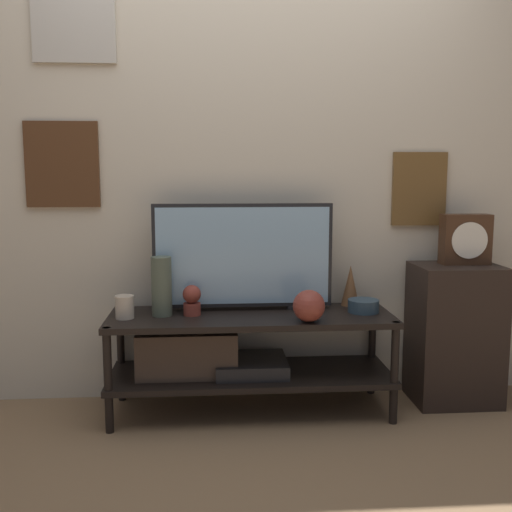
{
  "coord_description": "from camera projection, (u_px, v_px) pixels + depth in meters",
  "views": [
    {
      "loc": [
        -0.2,
        -2.65,
        1.22
      ],
      "look_at": [
        0.03,
        0.27,
        0.8
      ],
      "focal_mm": 42.0,
      "sensor_mm": 36.0,
      "label": 1
    }
  ],
  "objects": [
    {
      "name": "ground_plane",
      "position": [
        255.0,
        434.0,
        2.8
      ],
      "size": [
        12.0,
        12.0,
        0.0
      ],
      "primitive_type": "plane",
      "color": "#846647"
    },
    {
      "name": "wall_back",
      "position": [
        246.0,
        146.0,
        3.16
      ],
      "size": [
        6.4,
        0.08,
        2.7
      ],
      "color": "beige",
      "rests_on": "ground_plane"
    },
    {
      "name": "media_console",
      "position": [
        228.0,
        351.0,
        3.02
      ],
      "size": [
        1.42,
        0.47,
        0.51
      ],
      "color": "black",
      "rests_on": "ground_plane"
    },
    {
      "name": "television",
      "position": [
        243.0,
        256.0,
        3.06
      ],
      "size": [
        0.92,
        0.05,
        0.55
      ],
      "color": "black",
      "rests_on": "media_console"
    },
    {
      "name": "vase_tall_ceramic",
      "position": [
        162.0,
        286.0,
        2.96
      ],
      "size": [
        0.1,
        0.1,
        0.3
      ],
      "color": "#4C5647",
      "rests_on": "media_console"
    },
    {
      "name": "vase_slim_bronze",
      "position": [
        350.0,
        285.0,
        3.2
      ],
      "size": [
        0.1,
        0.1,
        0.22
      ],
      "color": "brown",
      "rests_on": "media_console"
    },
    {
      "name": "vase_wide_bowl",
      "position": [
        363.0,
        306.0,
        3.05
      ],
      "size": [
        0.16,
        0.16,
        0.06
      ],
      "color": "#2D4251",
      "rests_on": "media_console"
    },
    {
      "name": "vase_round_glass",
      "position": [
        309.0,
        306.0,
        2.85
      ],
      "size": [
        0.15,
        0.15,
        0.15
      ],
      "color": "brown",
      "rests_on": "media_console"
    },
    {
      "name": "candle_jar",
      "position": [
        125.0,
        307.0,
        2.92
      ],
      "size": [
        0.09,
        0.09,
        0.11
      ],
      "color": "#C1B29E",
      "rests_on": "media_console"
    },
    {
      "name": "decorative_bust",
      "position": [
        192.0,
        300.0,
        2.98
      ],
      "size": [
        0.09,
        0.09,
        0.15
      ],
      "color": "brown",
      "rests_on": "media_console"
    },
    {
      "name": "side_table",
      "position": [
        455.0,
        334.0,
        3.16
      ],
      "size": [
        0.44,
        0.34,
        0.74
      ],
      "color": "black",
      "rests_on": "ground_plane"
    },
    {
      "name": "mantel_clock",
      "position": [
        465.0,
        239.0,
        3.13
      ],
      "size": [
        0.25,
        0.11,
        0.26
      ],
      "color": "#422819",
      "rests_on": "side_table"
    }
  ]
}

